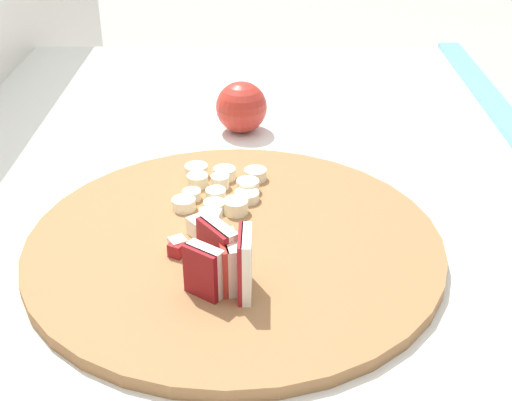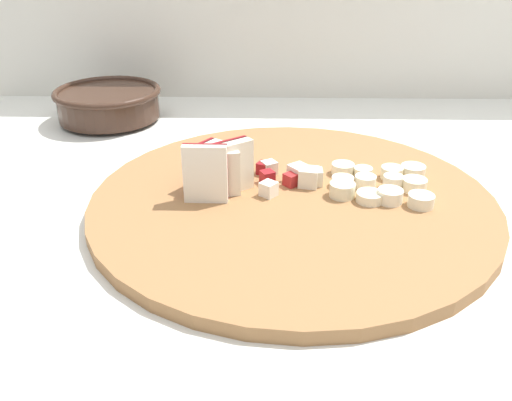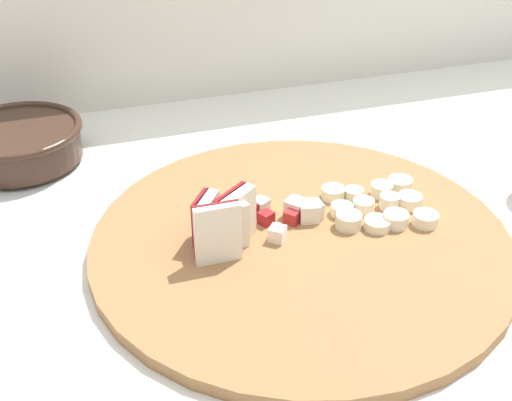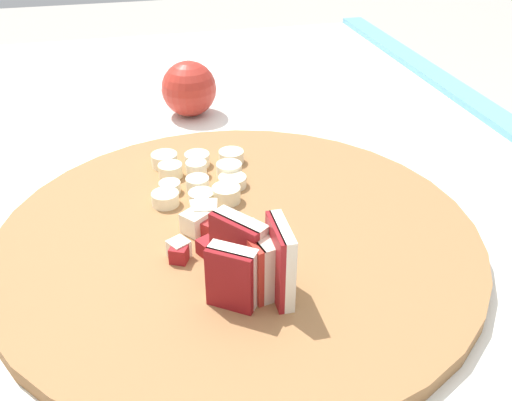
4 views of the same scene
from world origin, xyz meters
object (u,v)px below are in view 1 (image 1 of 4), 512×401
(apple_dice_pile, at_px, (204,231))
(banana_slice_rows, at_px, (221,188))
(whole_apple, at_px, (240,107))
(cutting_board, at_px, (232,244))
(apple_wedge_fan, at_px, (224,261))

(apple_dice_pile, xyz_separation_m, banana_slice_rows, (0.10, -0.01, -0.00))
(apple_dice_pile, relative_size, whole_apple, 1.05)
(banana_slice_rows, bearing_deg, whole_apple, -4.37)
(cutting_board, bearing_deg, apple_dice_pile, 89.04)
(cutting_board, height_order, apple_dice_pile, apple_dice_pile)
(cutting_board, xyz_separation_m, apple_dice_pile, (0.00, 0.03, 0.02))
(apple_dice_pile, bearing_deg, cutting_board, -90.96)
(cutting_board, height_order, whole_apple, whole_apple)
(banana_slice_rows, distance_m, whole_apple, 0.22)
(apple_dice_pile, relative_size, banana_slice_rows, 0.66)
(whole_apple, bearing_deg, apple_wedge_fan, 179.37)
(apple_wedge_fan, distance_m, apple_dice_pile, 0.09)
(apple_wedge_fan, relative_size, apple_dice_pile, 0.95)
(cutting_board, distance_m, apple_dice_pile, 0.03)
(cutting_board, bearing_deg, apple_wedge_fan, 177.48)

